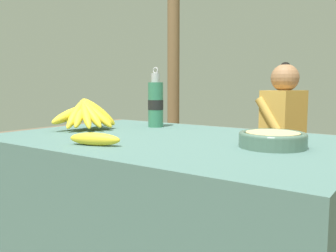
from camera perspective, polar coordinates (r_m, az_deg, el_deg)
The scene contains 9 objects.
market_counter at distance 1.55m, azimuth 0.35°, elevation -14.67°, with size 1.41×0.95×0.70m.
banana_bunch_ripe at distance 1.77m, azimuth -12.72°, elevation 1.92°, with size 0.23×0.36×0.17m.
serving_bowl at distance 1.28m, azimuth 16.42°, elevation -1.96°, with size 0.23×0.23×0.05m.
water_bottle at distance 1.84m, azimuth -2.00°, elevation 3.64°, with size 0.08×0.08×0.31m.
loose_banana_front at distance 1.29m, azimuth -11.67°, elevation -2.07°, with size 0.20×0.11×0.05m.
wooden_bench at distance 2.82m, azimuth 15.17°, elevation -5.87°, with size 1.35×0.32×0.38m.
seated_vendor at distance 2.72m, azimuth 17.21°, elevation -0.09°, with size 0.44×0.42×1.08m.
banana_bunch_green at distance 2.93m, azimuth 9.09°, elevation -2.64°, with size 0.19×0.27×0.14m.
support_post_near at distance 3.68m, azimuth 0.88°, elevation 11.58°, with size 0.12×0.12×2.48m.
Camera 1 is at (0.84, -1.18, 0.91)m, focal length 38.00 mm.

